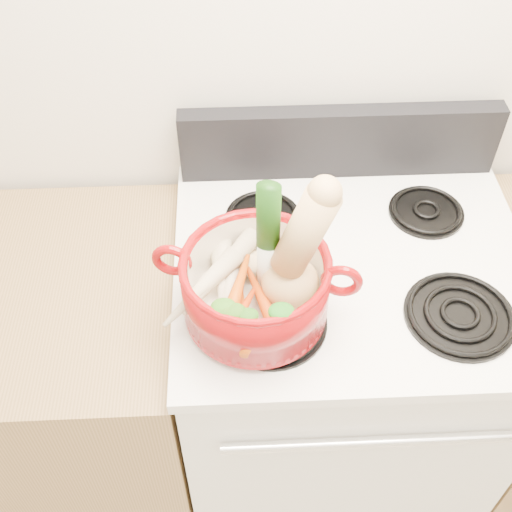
{
  "coord_description": "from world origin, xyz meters",
  "views": [
    {
      "loc": [
        -0.26,
        0.49,
        1.99
      ],
      "look_at": [
        -0.22,
        1.25,
        1.15
      ],
      "focal_mm": 45.0,
      "sensor_mm": 36.0,
      "label": 1
    }
  ],
  "objects_px": {
    "stove_body": "(333,379)",
    "leek": "(268,240)",
    "dutch_oven": "(256,287)",
    "squash": "(292,251)"
  },
  "relations": [
    {
      "from": "stove_body",
      "to": "dutch_oven",
      "type": "distance_m",
      "value": 0.63
    },
    {
      "from": "squash",
      "to": "leek",
      "type": "bearing_deg",
      "value": 149.38
    },
    {
      "from": "stove_body",
      "to": "dutch_oven",
      "type": "bearing_deg",
      "value": -148.53
    },
    {
      "from": "leek",
      "to": "dutch_oven",
      "type": "bearing_deg",
      "value": -119.27
    },
    {
      "from": "leek",
      "to": "squash",
      "type": "bearing_deg",
      "value": -18.93
    },
    {
      "from": "dutch_oven",
      "to": "squash",
      "type": "bearing_deg",
      "value": 11.2
    },
    {
      "from": "stove_body",
      "to": "leek",
      "type": "bearing_deg",
      "value": -151.02
    },
    {
      "from": "dutch_oven",
      "to": "leek",
      "type": "height_order",
      "value": "leek"
    },
    {
      "from": "stove_body",
      "to": "leek",
      "type": "height_order",
      "value": "leek"
    },
    {
      "from": "squash",
      "to": "leek",
      "type": "xyz_separation_m",
      "value": [
        -0.04,
        0.03,
        0.0
      ]
    }
  ]
}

